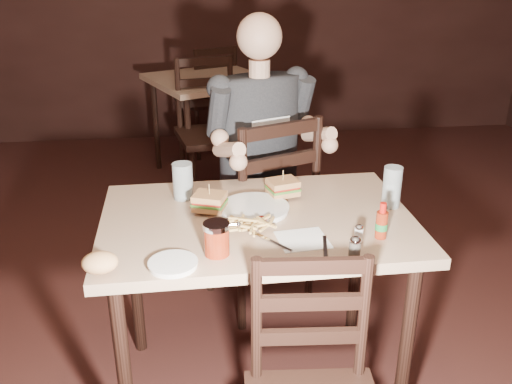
{
  "coord_description": "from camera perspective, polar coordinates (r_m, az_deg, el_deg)",
  "views": [
    {
      "loc": [
        -0.18,
        -1.76,
        1.68
      ],
      "look_at": [
        0.04,
        0.14,
        0.85
      ],
      "focal_mm": 40.0,
      "sensor_mm": 36.0,
      "label": 1
    }
  ],
  "objects": [
    {
      "name": "napkin",
      "position": [
        1.92,
        4.68,
        -4.77
      ],
      "size": [
        0.18,
        0.17,
        0.0
      ],
      "primitive_type": "cube",
      "rotation": [
        0.0,
        0.0,
        0.11
      ],
      "color": "white",
      "rests_on": "main_table"
    },
    {
      "name": "main_table",
      "position": [
        2.11,
        0.16,
        -4.73
      ],
      "size": [
        1.14,
        0.77,
        0.77
      ],
      "rotation": [
        0.0,
        0.0,
        0.02
      ],
      "color": "tan",
      "rests_on": "ground"
    },
    {
      "name": "salt_shaker",
      "position": [
        1.93,
        10.23,
        -4.1
      ],
      "size": [
        0.03,
        0.03,
        0.05
      ],
      "primitive_type": null,
      "rotation": [
        0.0,
        0.0,
        0.02
      ],
      "color": "white",
      "rests_on": "main_table"
    },
    {
      "name": "sandwich_left",
      "position": [
        2.09,
        -4.68,
        -0.47
      ],
      "size": [
        0.14,
        0.13,
        0.1
      ],
      "primitive_type": null,
      "rotation": [
        0.0,
        0.0,
        -0.35
      ],
      "color": "tan",
      "rests_on": "dinner_plate"
    },
    {
      "name": "room_shell",
      "position": [
        1.79,
        -0.93,
        14.51
      ],
      "size": [
        7.0,
        7.0,
        7.0
      ],
      "color": "black",
      "rests_on": "ground"
    },
    {
      "name": "knife",
      "position": [
        1.9,
        1.37,
        -4.9
      ],
      "size": [
        0.13,
        0.16,
        0.0
      ],
      "primitive_type": "cube",
      "rotation": [
        0.0,
        0.0,
        0.66
      ],
      "color": "silver",
      "rests_on": "napkin"
    },
    {
      "name": "diner",
      "position": [
        2.55,
        0.72,
        7.28
      ],
      "size": [
        0.64,
        0.57,
        0.91
      ],
      "primitive_type": null,
      "rotation": [
        0.0,
        0.0,
        0.37
      ],
      "color": "#2D2E32",
      "rests_on": "chair_far"
    },
    {
      "name": "fork",
      "position": [
        1.87,
        6.93,
        -5.66
      ],
      "size": [
        0.05,
        0.17,
        0.01
      ],
      "primitive_type": "cube",
      "rotation": [
        0.0,
        0.0,
        -0.2
      ],
      "color": "silver",
      "rests_on": "napkin"
    },
    {
      "name": "chair_far",
      "position": [
        2.76,
        0.21,
        -1.89
      ],
      "size": [
        0.61,
        0.64,
        1.0
      ],
      "primitive_type": null,
      "rotation": [
        0.0,
        0.0,
        3.51
      ],
      "color": "black",
      "rests_on": "ground"
    },
    {
      "name": "bg_table",
      "position": [
        4.38,
        -4.76,
        10.21
      ],
      "size": [
        1.05,
        1.05,
        0.77
      ],
      "rotation": [
        0.0,
        0.0,
        0.41
      ],
      "color": "tan",
      "rests_on": "ground"
    },
    {
      "name": "side_plate",
      "position": [
        1.78,
        -8.3,
        -7.22
      ],
      "size": [
        0.15,
        0.15,
        0.01
      ],
      "primitive_type": "cylinder",
      "rotation": [
        0.0,
        0.0,
        0.02
      ],
      "color": "white",
      "rests_on": "main_table"
    },
    {
      "name": "glass_right",
      "position": [
        2.19,
        13.44,
        0.5
      ],
      "size": [
        0.07,
        0.07,
        0.16
      ],
      "primitive_type": "cylinder",
      "rotation": [
        0.0,
        0.0,
        0.02
      ],
      "color": "silver",
      "rests_on": "main_table"
    },
    {
      "name": "bread_roll",
      "position": [
        1.77,
        -15.36,
        -6.82
      ],
      "size": [
        0.11,
        0.09,
        0.06
      ],
      "primitive_type": "ellipsoid",
      "rotation": [
        0.0,
        0.0,
        0.02
      ],
      "color": "tan",
      "rests_on": "side_plate"
    },
    {
      "name": "dinner_plate",
      "position": [
        2.12,
        -0.16,
        -1.73
      ],
      "size": [
        0.26,
        0.26,
        0.01
      ],
      "primitive_type": "cylinder",
      "rotation": [
        0.0,
        0.0,
        0.02
      ],
      "color": "white",
      "rests_on": "main_table"
    },
    {
      "name": "bg_chair_near",
      "position": [
        3.9,
        -4.34,
        5.69
      ],
      "size": [
        0.54,
        0.58,
        0.99
      ],
      "primitive_type": null,
      "rotation": [
        0.0,
        0.0,
        0.19
      ],
      "color": "black",
      "rests_on": "ground"
    },
    {
      "name": "syrup_dispenser",
      "position": [
        1.81,
        -3.95,
        -4.69
      ],
      "size": [
        0.09,
        0.09,
        0.11
      ],
      "primitive_type": null,
      "rotation": [
        0.0,
        0.0,
        0.02
      ],
      "color": "maroon",
      "rests_on": "main_table"
    },
    {
      "name": "fries_pile",
      "position": [
        1.96,
        -0.65,
        -3.16
      ],
      "size": [
        0.23,
        0.17,
        0.04
      ],
      "primitive_type": null,
      "rotation": [
        0.0,
        0.0,
        0.02
      ],
      "color": "#DAAB56",
      "rests_on": "dinner_plate"
    },
    {
      "name": "hot_sauce",
      "position": [
        1.95,
        12.48,
        -2.8
      ],
      "size": [
        0.04,
        0.04,
        0.13
      ],
      "primitive_type": null,
      "rotation": [
        0.0,
        0.0,
        0.02
      ],
      "color": "maroon",
      "rests_on": "main_table"
    },
    {
      "name": "ketchup_dollop",
      "position": [
        2.02,
        0.57,
        -2.66
      ],
      "size": [
        0.05,
        0.05,
        0.01
      ],
      "primitive_type": "ellipsoid",
      "rotation": [
        0.0,
        0.0,
        0.02
      ],
      "color": "maroon",
      "rests_on": "dinner_plate"
    },
    {
      "name": "glass_left",
      "position": [
        2.22,
        -7.32,
        1.09
      ],
      "size": [
        0.08,
        0.08,
        0.14
      ],
      "primitive_type": "cylinder",
      "rotation": [
        0.0,
        0.0,
        0.02
      ],
      "color": "silver",
      "rests_on": "main_table"
    },
    {
      "name": "pepper_shaker",
      "position": [
        1.82,
        9.86,
        -5.56
      ],
      "size": [
        0.04,
        0.04,
        0.07
      ],
      "primitive_type": null,
      "rotation": [
        0.0,
        0.0,
        0.02
      ],
      "color": "#38332D",
      "rests_on": "main_table"
    },
    {
      "name": "bg_chair_far",
      "position": [
        4.96,
        -4.93,
        9.22
      ],
      "size": [
        0.58,
        0.6,
        0.93
      ],
      "primitive_type": null,
      "rotation": [
        0.0,
        0.0,
        3.54
      ],
      "color": "black",
      "rests_on": "ground"
    },
    {
      "name": "sandwich_right",
      "position": [
        2.21,
        2.71,
        0.94
      ],
      "size": [
        0.13,
        0.12,
        0.1
      ],
      "primitive_type": null,
      "rotation": [
        0.0,
        0.0,
        0.26
      ],
      "color": "tan",
      "rests_on": "dinner_plate"
    }
  ]
}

